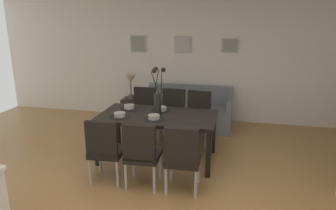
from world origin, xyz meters
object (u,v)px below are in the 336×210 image
dining_chair_mid_left (182,156)px  bowl_far_left (154,116)px  sofa (188,113)px  framed_picture_center (183,45)px  dining_chair_near_left (105,148)px  bowl_near_left (120,114)px  framed_picture_right (230,46)px  dining_chair_far_right (172,112)px  side_table (132,110)px  bowl_far_right (161,108)px  framed_picture_left (138,44)px  dining_table (158,119)px  dining_chair_far_left (141,152)px  dining_chair_near_right (144,110)px  bowl_near_right (129,106)px  table_lamp (131,81)px  centerpiece_vase (158,97)px  dining_chair_mid_right (198,114)px

dining_chair_mid_left → bowl_far_left: 0.91m
sofa → framed_picture_center: bearing=113.7°
dining_chair_near_left → framed_picture_center: bearing=80.4°
bowl_near_left → framed_picture_right: (1.53, 2.36, 0.85)m
dining_chair_far_right → side_table: 1.29m
sofa → bowl_far_right: bearing=-98.4°
bowl_near_left → framed_picture_left: framed_picture_left is taller
dining_table → dining_chair_far_left: size_ratio=1.96×
bowl_near_left → sofa: (0.75, 1.88, -0.50)m
dining_chair_near_right → bowl_far_right: size_ratio=5.41×
dining_chair_mid_left → sofa: size_ratio=0.52×
framed_picture_center → bowl_far_right: bearing=-90.0°
dining_chair_near_right → bowl_near_right: (-0.03, -0.70, 0.27)m
dining_chair_near_left → sofa: dining_chair_near_left is taller
bowl_near_left → side_table: (-0.47, 1.86, -0.52)m
bowl_far_left → framed_picture_center: bearing=90.0°
bowl_far_left → table_lamp: table_lamp is taller
centerpiece_vase → side_table: size_ratio=1.41×
centerpiece_vase → bowl_near_right: bearing=158.1°
dining_chair_near_left → side_table: bearing=101.2°
dining_chair_far_left → table_lamp: 2.75m
dining_chair_near_left → side_table: 2.57m
dining_table → framed_picture_center: 2.35m
dining_chair_near_right → dining_chair_mid_right: bearing=-3.1°
dining_chair_near_left → side_table: size_ratio=1.77×
dining_chair_far_right → dining_chair_mid_right: 0.49m
dining_chair_mid_left → framed_picture_center: framed_picture_center is taller
dining_chair_far_right → framed_picture_center: bearing=91.6°
dining_chair_near_right → framed_picture_left: bearing=111.2°
centerpiece_vase → bowl_near_left: size_ratio=4.32×
framed_picture_left → sofa: bearing=-21.9°
centerpiece_vase → bowl_near_right: (-0.54, 0.22, -0.24)m
dining_table → bowl_near_right: size_ratio=10.59×
dining_chair_mid_right → centerpiece_vase: (-0.52, -0.86, 0.51)m
dining_chair_far_right → bowl_far_right: (-0.03, -0.70, 0.27)m
bowl_far_left → dining_table: bearing=90.0°
dining_chair_far_left → sofa: (0.20, 2.55, -0.23)m
bowl_far_right → bowl_near_left: bearing=-141.0°
bowl_far_left → framed_picture_left: size_ratio=0.46×
framed_picture_center → dining_chair_mid_left: bearing=-79.8°
dining_table → bowl_far_left: bearing=-90.0°
dining_chair_far_left → centerpiece_vase: centerpiece_vase is taller
bowl_near_left → bowl_far_right: (0.54, 0.44, 0.00)m
dining_chair_far_right → dining_table: bearing=-92.2°
dining_chair_mid_left → bowl_near_left: 1.31m
framed_picture_right → table_lamp: bearing=-165.9°
bowl_near_right → framed_picture_left: 2.15m
dining_chair_mid_left → bowl_near_right: (-1.09, 1.11, 0.27)m
centerpiece_vase → bowl_near_left: 0.63m
dining_chair_far_left → bowl_near_left: 0.91m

